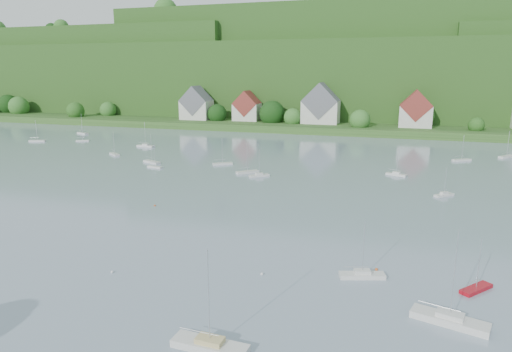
{
  "coord_description": "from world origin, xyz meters",
  "views": [
    {
      "loc": [
        38.61,
        -15.23,
        25.88
      ],
      "look_at": [
        10.27,
        75.0,
        4.0
      ],
      "focal_mm": 31.94,
      "sensor_mm": 36.0,
      "label": 1
    }
  ],
  "objects_px": {
    "near_sailboat_2": "(210,345)",
    "near_sailboat_3": "(362,274)",
    "near_sailboat_4": "(450,319)",
    "near_sailboat_7": "(476,288)"
  },
  "relations": [
    {
      "from": "near_sailboat_2",
      "to": "near_sailboat_4",
      "type": "xyz_separation_m",
      "value": [
        22.18,
        11.73,
        0.01
      ]
    },
    {
      "from": "near_sailboat_3",
      "to": "near_sailboat_7",
      "type": "distance_m",
      "value": 13.45
    },
    {
      "from": "near_sailboat_2",
      "to": "near_sailboat_7",
      "type": "distance_m",
      "value": 33.18
    },
    {
      "from": "near_sailboat_2",
      "to": "near_sailboat_7",
      "type": "relative_size",
      "value": 1.54
    },
    {
      "from": "near_sailboat_2",
      "to": "near_sailboat_3",
      "type": "bearing_deg",
      "value": 61.28
    },
    {
      "from": "near_sailboat_4",
      "to": "near_sailboat_7",
      "type": "height_order",
      "value": "near_sailboat_4"
    },
    {
      "from": "near_sailboat_3",
      "to": "near_sailboat_4",
      "type": "xyz_separation_m",
      "value": [
        9.65,
        -8.41,
        0.08
      ]
    },
    {
      "from": "near_sailboat_3",
      "to": "near_sailboat_7",
      "type": "relative_size",
      "value": 1.19
    },
    {
      "from": "near_sailboat_2",
      "to": "near_sailboat_3",
      "type": "distance_m",
      "value": 23.72
    },
    {
      "from": "near_sailboat_4",
      "to": "near_sailboat_7",
      "type": "relative_size",
      "value": 1.59
    }
  ]
}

